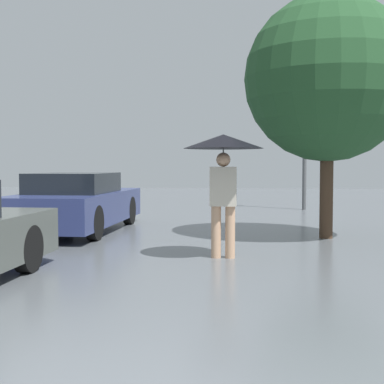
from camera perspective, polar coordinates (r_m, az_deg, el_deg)
The scene contains 4 objects.
pedestrian at distance 7.97m, azimuth 3.36°, elevation 3.90°, with size 1.20×1.20×1.85m.
parked_car_farthest at distance 11.50m, azimuth -12.15°, elevation -1.17°, with size 1.74×4.44×1.23m.
tree at distance 10.57m, azimuth 14.29°, elevation 11.62°, with size 3.14×3.14×4.59m.
street_lamp at distance 17.10m, azimuth 11.96°, elevation 8.09°, with size 0.35×0.35×4.53m.
Camera 1 is at (0.51, -2.16, 1.39)m, focal length 50.00 mm.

